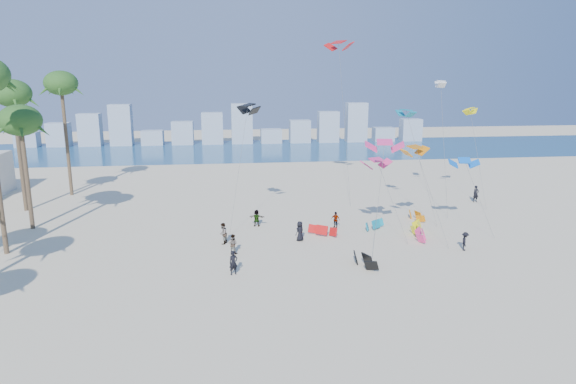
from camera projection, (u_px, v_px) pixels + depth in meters
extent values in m
plane|color=beige|center=(270.00, 335.00, 28.42)|extent=(220.00, 220.00, 0.00)
plane|color=navy|center=(237.00, 150.00, 98.01)|extent=(220.00, 220.00, 0.00)
imported|color=black|center=(233.00, 263.00, 36.87)|extent=(0.77, 0.65, 1.80)
imported|color=gray|center=(233.00, 244.00, 41.24)|extent=(0.99, 0.91, 1.65)
imported|color=black|center=(300.00, 231.00, 44.39)|extent=(1.03, 0.99, 1.77)
imported|color=gray|center=(335.00, 220.00, 48.28)|extent=(0.96, 0.84, 1.56)
imported|color=black|center=(465.00, 241.00, 41.97)|extent=(0.96, 1.17, 1.57)
imported|color=gray|center=(257.00, 218.00, 48.70)|extent=(1.59, 0.83, 1.64)
imported|color=black|center=(476.00, 194.00, 57.91)|extent=(0.76, 0.56, 1.93)
imported|color=gray|center=(223.00, 233.00, 43.56)|extent=(1.01, 1.11, 1.87)
cylinder|color=#595959|center=(392.00, 201.00, 44.38)|extent=(2.13, 3.26, 6.91)
cylinder|color=#595959|center=(421.00, 168.00, 49.23)|extent=(2.28, 4.09, 10.91)
cylinder|color=#595959|center=(432.00, 196.00, 43.77)|extent=(1.60, 4.90, 8.01)
cylinder|color=#595959|center=(239.00, 170.00, 46.22)|extent=(2.07, 3.55, 11.55)
cylinder|color=#595959|center=(444.00, 148.00, 52.70)|extent=(0.74, 5.58, 13.65)
cylinder|color=#595959|center=(479.00, 199.00, 45.48)|extent=(2.24, 2.43, 6.73)
cylinder|color=#595959|center=(344.00, 123.00, 56.82)|extent=(0.56, 5.49, 17.91)
cylinder|color=#595959|center=(478.00, 158.00, 55.76)|extent=(0.65, 4.39, 10.60)
cylinder|color=#595959|center=(378.00, 202.00, 39.80)|extent=(1.97, 4.05, 8.99)
cylinder|color=brown|center=(27.00, 176.00, 46.99)|extent=(0.40, 0.40, 10.26)
ellipsoid|color=#2B551E|center=(20.00, 120.00, 45.83)|extent=(3.80, 3.80, 2.85)
cylinder|color=brown|center=(19.00, 153.00, 53.14)|extent=(0.40, 0.40, 12.44)
ellipsoid|color=#2B551E|center=(12.00, 93.00, 51.73)|extent=(3.80, 3.80, 2.85)
cylinder|color=brown|center=(67.00, 140.00, 60.14)|extent=(0.40, 0.40, 13.35)
ellipsoid|color=#2B551E|center=(61.00, 83.00, 58.63)|extent=(3.80, 3.80, 2.85)
cube|color=#9EADBF|center=(27.00, 139.00, 102.26)|extent=(4.40, 3.00, 3.00)
cube|color=#9EADBF|center=(59.00, 135.00, 102.81)|extent=(4.40, 3.00, 4.80)
cube|color=#9EADBF|center=(90.00, 130.00, 103.35)|extent=(4.40, 3.00, 6.60)
cube|color=#9EADBF|center=(121.00, 125.00, 103.90)|extent=(4.40, 3.00, 8.40)
cube|color=#9EADBF|center=(153.00, 138.00, 105.26)|extent=(4.40, 3.00, 3.00)
cube|color=#9EADBF|center=(183.00, 133.00, 105.80)|extent=(4.40, 3.00, 4.80)
cube|color=#9EADBF|center=(212.00, 128.00, 106.35)|extent=(4.40, 3.00, 6.60)
cube|color=#9EADBF|center=(242.00, 124.00, 106.89)|extent=(4.40, 3.00, 8.40)
cube|color=#9EADBF|center=(271.00, 136.00, 108.25)|extent=(4.40, 3.00, 3.00)
cube|color=#9EADBF|center=(300.00, 131.00, 108.79)|extent=(4.40, 3.00, 4.80)
cube|color=#9EADBF|center=(328.00, 127.00, 109.34)|extent=(4.40, 3.00, 6.60)
cube|color=#9EADBF|center=(356.00, 122.00, 109.88)|extent=(4.40, 3.00, 8.40)
cube|color=#9EADBF|center=(383.00, 134.00, 111.24)|extent=(4.40, 3.00, 3.00)
cube|color=#9EADBF|center=(411.00, 130.00, 111.79)|extent=(4.40, 3.00, 4.80)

